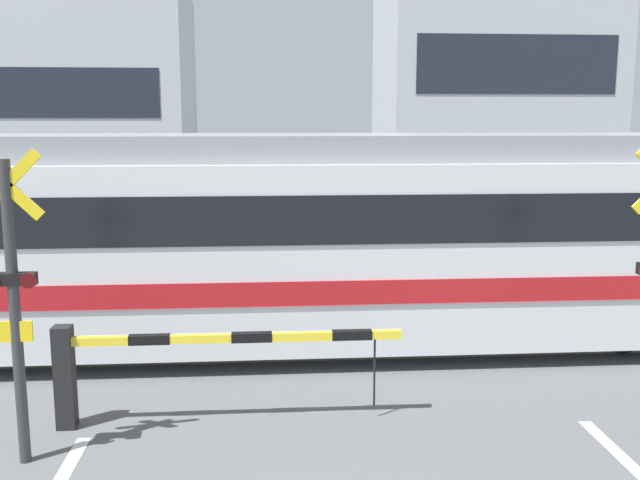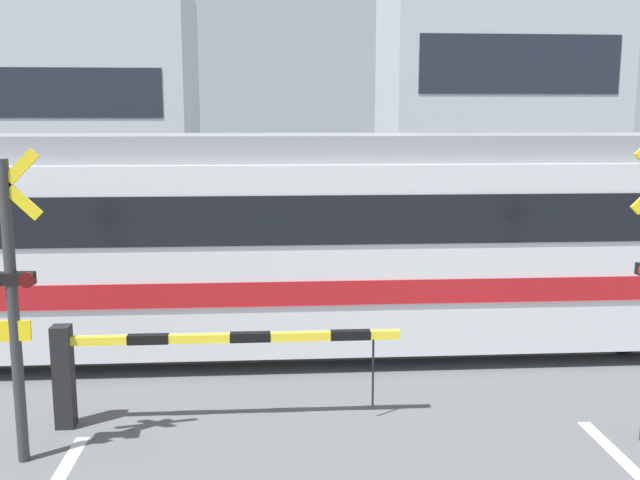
{
  "view_description": "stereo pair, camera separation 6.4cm",
  "coord_description": "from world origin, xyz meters",
  "px_view_note": "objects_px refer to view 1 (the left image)",
  "views": [
    {
      "loc": [
        -0.79,
        -1.64,
        3.35
      ],
      "look_at": [
        0.0,
        8.66,
        1.6
      ],
      "focal_mm": 40.0,
      "sensor_mm": 36.0,
      "label": 1
    },
    {
      "loc": [
        -0.73,
        -1.65,
        3.35
      ],
      "look_at": [
        0.0,
        8.66,
        1.6
      ],
      "focal_mm": 40.0,
      "sensor_mm": 36.0,
      "label": 2
    }
  ],
  "objects_px": {
    "crossing_barrier_near": "(152,358)",
    "crossing_signal_left": "(14,295)",
    "commuter_train": "(236,235)",
    "crossing_barrier_far": "(416,256)"
  },
  "relations": [
    {
      "from": "commuter_train",
      "to": "crossing_signal_left",
      "type": "xyz_separation_m",
      "value": [
        -1.97,
        -3.52,
        0.02
      ]
    },
    {
      "from": "crossing_barrier_near",
      "to": "crossing_barrier_far",
      "type": "bearing_deg",
      "value": 53.64
    },
    {
      "from": "crossing_barrier_near",
      "to": "crossing_signal_left",
      "type": "relative_size",
      "value": 1.23
    },
    {
      "from": "commuter_train",
      "to": "crossing_barrier_far",
      "type": "xyz_separation_m",
      "value": [
        3.28,
        2.84,
        -0.91
      ]
    },
    {
      "from": "crossing_barrier_near",
      "to": "crossing_barrier_far",
      "type": "xyz_separation_m",
      "value": [
        4.1,
        5.57,
        0.0
      ]
    },
    {
      "from": "commuter_train",
      "to": "crossing_signal_left",
      "type": "distance_m",
      "value": 4.03
    },
    {
      "from": "crossing_barrier_far",
      "to": "crossing_signal_left",
      "type": "bearing_deg",
      "value": -129.56
    },
    {
      "from": "crossing_barrier_near",
      "to": "crossing_signal_left",
      "type": "height_order",
      "value": "crossing_signal_left"
    },
    {
      "from": "commuter_train",
      "to": "crossing_barrier_near",
      "type": "distance_m",
      "value": 2.99
    },
    {
      "from": "commuter_train",
      "to": "crossing_barrier_far",
      "type": "bearing_deg",
      "value": 40.89
    }
  ]
}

